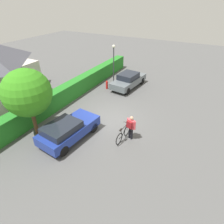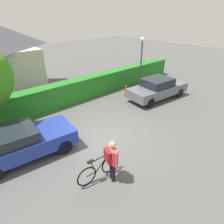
% 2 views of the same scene
% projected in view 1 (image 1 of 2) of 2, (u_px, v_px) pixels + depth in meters
% --- Properties ---
extents(ground_plane, '(60.00, 60.00, 0.00)m').
position_uv_depth(ground_plane, '(110.00, 119.00, 13.82)').
color(ground_plane, '#525252').
extents(hedge_row, '(21.87, 0.90, 1.41)m').
position_uv_depth(hedge_row, '(60.00, 97.00, 15.31)').
color(hedge_row, '#247623').
rests_on(hedge_row, ground).
extents(parked_car_near, '(4.07, 2.19, 1.34)m').
position_uv_depth(parked_car_near, '(68.00, 130.00, 11.56)').
color(parked_car_near, navy).
rests_on(parked_car_near, ground).
extents(parked_car_far, '(4.42, 2.14, 1.42)m').
position_uv_depth(parked_car_far, '(128.00, 80.00, 18.29)').
color(parked_car_far, slate).
rests_on(parked_car_far, ground).
extents(bicycle, '(1.74, 0.50, 0.97)m').
position_uv_depth(bicycle, '(123.00, 134.00, 11.69)').
color(bicycle, black).
rests_on(bicycle, ground).
extents(person_rider, '(0.45, 0.64, 1.64)m').
position_uv_depth(person_rider, '(131.00, 126.00, 11.45)').
color(person_rider, black).
rests_on(person_rider, ground).
extents(street_lamp, '(0.28, 0.28, 3.81)m').
position_uv_depth(street_lamp, '(114.00, 59.00, 18.16)').
color(street_lamp, '#38383D').
rests_on(street_lamp, ground).
extents(tree_kerbside, '(2.82, 2.82, 4.34)m').
position_uv_depth(tree_kerbside, '(27.00, 93.00, 10.90)').
color(tree_kerbside, brown).
rests_on(tree_kerbside, ground).
extents(fire_hydrant, '(0.20, 0.20, 0.81)m').
position_uv_depth(fire_hydrant, '(107.00, 85.00, 18.13)').
color(fire_hydrant, red).
rests_on(fire_hydrant, ground).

